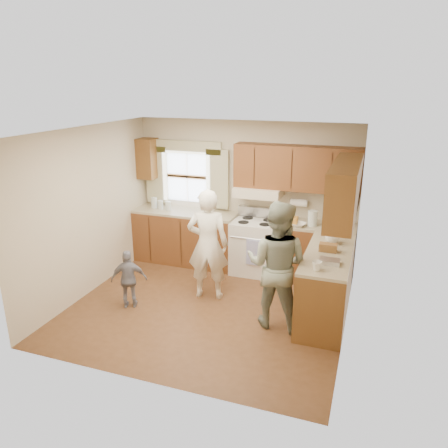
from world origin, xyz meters
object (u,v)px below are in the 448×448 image
at_px(woman_left, 208,245).
at_px(stove, 256,246).
at_px(woman_right, 277,265).
at_px(child, 129,279).

bearing_deg(woman_left, stove, -122.42).
relative_size(woman_right, child, 1.98).
relative_size(stove, woman_left, 0.64).
bearing_deg(child, stove, -151.86).
relative_size(stove, woman_right, 0.63).
bearing_deg(woman_right, stove, -60.92).
xyz_separation_m(stove, woman_right, (0.70, -1.55, 0.38)).
bearing_deg(child, woman_left, -168.74).
height_order(stove, woman_right, woman_right).
distance_m(woman_left, woman_right, 1.21).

